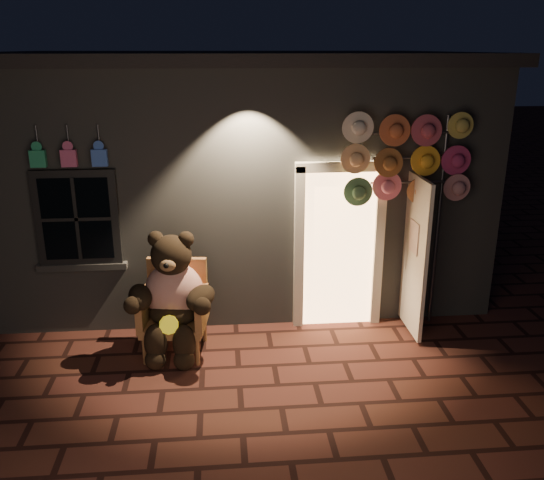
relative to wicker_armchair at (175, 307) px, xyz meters
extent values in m
plane|color=#4F251E|center=(0.73, -0.93, -0.55)|extent=(60.00, 60.00, 0.00)
cube|color=slate|center=(0.73, 3.07, 1.10)|extent=(7.00, 5.00, 3.30)
cube|color=black|center=(0.73, 3.07, 2.83)|extent=(7.30, 5.30, 0.16)
cube|color=black|center=(-1.17, 0.53, 1.00)|extent=(1.00, 0.10, 1.20)
cube|color=black|center=(-1.17, 0.50, 1.00)|extent=(0.82, 0.06, 1.02)
cube|color=slate|center=(-1.17, 0.53, 0.37)|extent=(1.10, 0.14, 0.08)
cube|color=#FFB872|center=(2.08, 0.55, 0.50)|extent=(0.92, 0.10, 2.10)
cube|color=beige|center=(1.56, 0.51, 0.50)|extent=(0.12, 0.12, 2.20)
cube|color=beige|center=(2.60, 0.51, 0.50)|extent=(0.12, 0.12, 2.20)
cube|color=beige|center=(2.08, 0.51, 1.58)|extent=(1.16, 0.12, 0.12)
cube|color=beige|center=(2.98, 0.17, 0.50)|extent=(0.05, 0.80, 2.00)
cube|color=#268E60|center=(-1.52, 0.45, 1.75)|extent=(0.18, 0.07, 0.20)
cylinder|color=#59595E|center=(-1.52, 0.51, 2.00)|extent=(0.02, 0.02, 0.25)
cube|color=#C4507D|center=(-1.17, 0.45, 1.75)|extent=(0.18, 0.07, 0.20)
cylinder|color=#59595E|center=(-1.17, 0.51, 2.00)|extent=(0.02, 0.02, 0.25)
cube|color=#355CBB|center=(-0.82, 0.45, 1.75)|extent=(0.18, 0.07, 0.20)
cylinder|color=#59595E|center=(-0.82, 0.51, 2.00)|extent=(0.02, 0.02, 0.25)
cube|color=#A96641|center=(-0.01, -0.09, -0.17)|extent=(0.80, 0.75, 0.10)
cube|color=#A96641|center=(0.03, 0.22, 0.19)|extent=(0.73, 0.17, 0.72)
cube|color=#A96641|center=(-0.35, -0.07, 0.04)|extent=(0.16, 0.63, 0.41)
cube|color=#A96641|center=(0.33, -0.15, 0.04)|extent=(0.16, 0.63, 0.41)
cylinder|color=#A96641|center=(-0.35, -0.34, -0.39)|extent=(0.05, 0.05, 0.33)
cylinder|color=#A96641|center=(0.26, -0.41, -0.39)|extent=(0.05, 0.05, 0.33)
cylinder|color=#A96641|center=(-0.28, 0.23, -0.39)|extent=(0.05, 0.05, 0.33)
cylinder|color=#A96641|center=(0.33, 0.16, -0.39)|extent=(0.05, 0.05, 0.33)
ellipsoid|color=#B12C12|center=(0.00, -0.04, 0.22)|extent=(0.76, 0.64, 0.73)
ellipsoid|color=black|center=(-0.01, -0.12, 0.01)|extent=(0.63, 0.55, 0.35)
sphere|color=black|center=(0.00, -0.09, 0.70)|extent=(0.53, 0.53, 0.47)
sphere|color=black|center=(-0.17, -0.04, 0.89)|extent=(0.19, 0.19, 0.19)
sphere|color=black|center=(0.17, -0.08, 0.89)|extent=(0.19, 0.19, 0.19)
ellipsoid|color=olive|center=(-0.03, -0.30, 0.66)|extent=(0.20, 0.15, 0.15)
ellipsoid|color=black|center=(-0.37, -0.22, 0.25)|extent=(0.37, 0.53, 0.27)
ellipsoid|color=black|center=(0.32, -0.30, 0.25)|extent=(0.46, 0.55, 0.27)
ellipsoid|color=black|center=(-0.21, -0.41, -0.24)|extent=(0.27, 0.27, 0.45)
ellipsoid|color=black|center=(0.12, -0.45, -0.24)|extent=(0.27, 0.27, 0.45)
sphere|color=black|center=(-0.22, -0.47, -0.43)|extent=(0.25, 0.25, 0.25)
sphere|color=black|center=(0.11, -0.51, -0.43)|extent=(0.25, 0.25, 0.25)
cylinder|color=yellow|center=(-0.04, -0.43, -0.02)|extent=(0.24, 0.12, 0.22)
cylinder|color=#59595E|center=(3.35, 0.45, 0.82)|extent=(0.04, 0.04, 2.75)
cylinder|color=#59595E|center=(3.05, 0.43, 1.99)|extent=(1.22, 0.03, 0.03)
cylinder|color=#59595E|center=(3.05, 0.43, 1.69)|extent=(1.22, 0.03, 0.03)
cylinder|color=#59595E|center=(3.05, 0.43, 1.38)|extent=(1.22, 0.03, 0.03)
cylinder|color=beige|center=(2.23, 0.37, 2.05)|extent=(0.35, 0.11, 0.35)
cylinder|color=#CA6037|center=(2.64, 0.34, 2.05)|extent=(0.35, 0.11, 0.35)
cylinder|color=#BA4759|center=(3.05, 0.31, 2.05)|extent=(0.35, 0.11, 0.35)
cylinder|color=gold|center=(3.46, 0.37, 2.05)|extent=(0.35, 0.11, 0.35)
cylinder|color=#FABC7D|center=(2.23, 0.34, 1.69)|extent=(0.35, 0.11, 0.35)
cylinder|color=#955A2B|center=(2.64, 0.31, 1.69)|extent=(0.35, 0.11, 0.35)
cylinder|color=yellow|center=(3.05, 0.37, 1.69)|extent=(0.35, 0.11, 0.35)
cylinder|color=#BA3265|center=(3.46, 0.34, 1.69)|extent=(0.35, 0.11, 0.35)
cylinder|color=#5D9058|center=(2.23, 0.31, 1.33)|extent=(0.35, 0.11, 0.35)
cylinder|color=#DF6B86|center=(2.64, 0.37, 1.33)|extent=(0.35, 0.11, 0.35)
cylinder|color=#BF7842|center=(3.05, 0.34, 1.33)|extent=(0.35, 0.11, 0.35)
cylinder|color=tan|center=(3.46, 0.31, 1.33)|extent=(0.35, 0.11, 0.35)
camera|label=1|loc=(0.60, -6.39, 2.98)|focal=38.00mm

